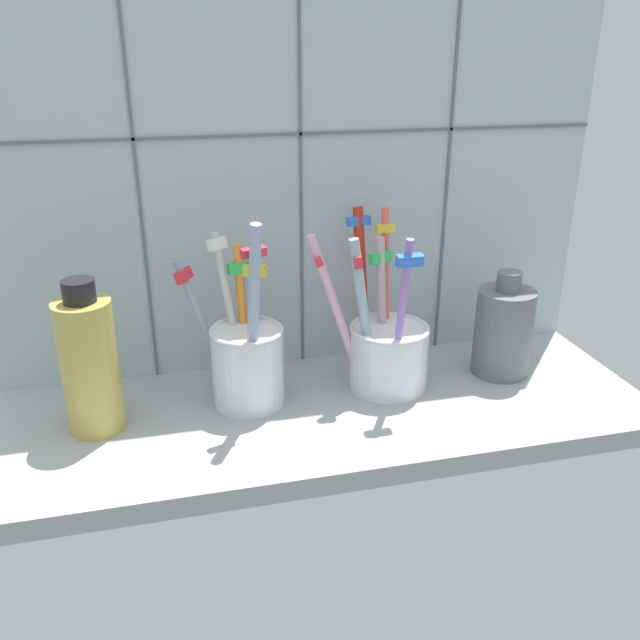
{
  "coord_description": "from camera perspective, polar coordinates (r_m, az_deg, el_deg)",
  "views": [
    {
      "loc": [
        -14.25,
        -55.61,
        35.57
      ],
      "look_at": [
        0.0,
        2.75,
        10.13
      ],
      "focal_mm": 37.65,
      "sensor_mm": 36.0,
      "label": 1
    }
  ],
  "objects": [
    {
      "name": "soap_bottle",
      "position": [
        0.64,
        -19.0,
        -3.52
      ],
      "size": [
        5.13,
        5.13,
        14.53
      ],
      "color": "tan",
      "rests_on": "counter_slab"
    },
    {
      "name": "counter_slab",
      "position": [
        0.67,
        0.56,
        -8.11
      ],
      "size": [
        64.0,
        22.0,
        2.0
      ],
      "primitive_type": "cube",
      "color": "#9EA3A8",
      "rests_on": "ground"
    },
    {
      "name": "ceramic_vase",
      "position": [
        0.74,
        15.3,
        -0.85
      ],
      "size": [
        6.06,
        6.06,
        11.43
      ],
      "color": "slate",
      "rests_on": "counter_slab"
    },
    {
      "name": "toothbrush_cup_right",
      "position": [
        0.69,
        5.57,
        -2.23
      ],
      "size": [
        12.44,
        11.31,
        17.99
      ],
      "color": "white",
      "rests_on": "counter_slab"
    },
    {
      "name": "toothbrush_cup_left",
      "position": [
        0.66,
        -6.24,
        -3.2
      ],
      "size": [
        9.95,
        8.5,
        19.22
      ],
      "color": "silver",
      "rests_on": "counter_slab"
    },
    {
      "name": "tile_wall_back",
      "position": [
        0.7,
        -1.83,
        12.23
      ],
      "size": [
        64.0,
        2.2,
        45.0
      ],
      "color": "#B2C1CC",
      "rests_on": "ground"
    }
  ]
}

